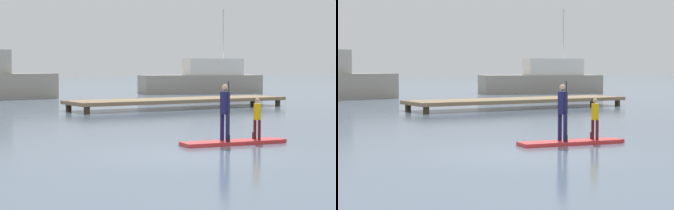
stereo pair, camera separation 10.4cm
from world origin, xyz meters
The scene contains 6 objects.
ground_plane centered at (0.00, 0.00, 0.00)m, with size 240.00×240.00×0.00m, color slate.
paddleboard_near centered at (2.24, 1.14, 0.05)m, with size 3.09×1.09×0.10m.
paddler_adult centered at (1.96, 1.17, 0.98)m, with size 0.31×0.49×1.63m.
paddler_child_solo centered at (2.95, 1.04, 0.74)m, with size 0.23×0.40×1.14m.
motor_boat_small_navy centered at (21.05, 29.97, 1.10)m, with size 10.33×5.54×6.94m.
floating_dock centered at (9.09, 14.70, 0.40)m, with size 11.96×2.77×0.50m.
Camera 2 is at (-7.92, -12.32, 2.07)m, focal length 66.36 mm.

